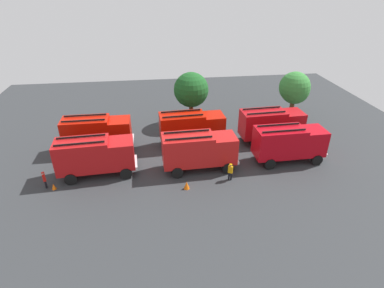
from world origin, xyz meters
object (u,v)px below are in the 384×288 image
object	(u,v)px
traffic_cone_2	(54,187)
fire_truck_1	(199,150)
firefighter_1	(44,179)
traffic_cone_0	(127,134)
fire_truck_3	(97,132)
traffic_cone_1	(187,185)
firefighter_0	(230,171)
fire_truck_0	(95,155)
tree_2	(295,90)
firefighter_3	(191,126)
tree_0	(191,90)
fire_truck_2	(289,142)
fire_truck_5	(271,124)
fire_truck_4	(192,127)
firefighter_2	(324,141)
tree_1	(295,87)

from	to	relation	value
traffic_cone_2	fire_truck_1	bearing A→B (deg)	7.08
firefighter_1	traffic_cone_0	distance (m)	11.52
firefighter_1	traffic_cone_2	xyz separation A→B (m)	(0.76, -0.37, -0.61)
fire_truck_3	traffic_cone_1	distance (m)	12.09
fire_truck_1	firefighter_0	world-z (taller)	fire_truck_1
fire_truck_0	tree_2	distance (m)	26.12
firefighter_0	firefighter_3	size ratio (longest dim) A/B	1.05
fire_truck_1	traffic_cone_2	world-z (taller)	fire_truck_1
firefighter_3	tree_0	distance (m)	4.49
fire_truck_2	tree_2	bearing A→B (deg)	63.21
fire_truck_0	traffic_cone_2	world-z (taller)	fire_truck_0
firefighter_3	traffic_cone_0	size ratio (longest dim) A/B	2.62
fire_truck_5	fire_truck_0	bearing A→B (deg)	-169.09
fire_truck_2	traffic_cone_2	xyz separation A→B (m)	(-22.37, -1.96, -1.87)
fire_truck_5	tree_2	world-z (taller)	tree_2
fire_truck_0	traffic_cone_2	distance (m)	4.46
fire_truck_4	fire_truck_5	world-z (taller)	same
firefighter_0	traffic_cone_0	size ratio (longest dim) A/B	2.76
firefighter_3	fire_truck_3	bearing A→B (deg)	109.91
firefighter_3	traffic_cone_0	bearing A→B (deg)	93.81
fire_truck_3	fire_truck_5	xyz separation A→B (m)	(19.09, -0.41, 0.00)
fire_truck_0	fire_truck_1	size ratio (longest dim) A/B	1.01
firefighter_1	traffic_cone_0	bearing A→B (deg)	-145.42
fire_truck_2	firefighter_1	distance (m)	23.21
fire_truck_4	traffic_cone_2	bearing A→B (deg)	-156.18
firefighter_3	tree_0	size ratio (longest dim) A/B	0.24
fire_truck_2	firefighter_0	bearing A→B (deg)	-160.03
fire_truck_2	tree_2	world-z (taller)	tree_2
fire_truck_3	traffic_cone_1	world-z (taller)	fire_truck_3
firefighter_2	traffic_cone_2	xyz separation A→B (m)	(-27.29, -3.85, -0.69)
firefighter_1	tree_1	bearing A→B (deg)	-176.78
traffic_cone_0	fire_truck_4	bearing A→B (deg)	-22.38
fire_truck_0	fire_truck_2	distance (m)	18.79
fire_truck_0	traffic_cone_1	size ratio (longest dim) A/B	10.09
firefighter_0	tree_2	size ratio (longest dim) A/B	0.29
firefighter_1	traffic_cone_0	world-z (taller)	firefighter_1
tree_2	traffic_cone_0	bearing A→B (deg)	-172.78
fire_truck_2	fire_truck_5	bearing A→B (deg)	91.08
fire_truck_3	fire_truck_4	world-z (taller)	same
firefighter_3	traffic_cone_1	distance (m)	11.27
fire_truck_2	firefighter_1	bearing A→B (deg)	-177.46
firefighter_1	fire_truck_4	bearing A→B (deg)	-175.77
firefighter_3	tree_0	world-z (taller)	tree_0
fire_truck_1	firefighter_3	xyz separation A→B (m)	(0.24, 8.03, -1.27)
fire_truck_4	tree_1	distance (m)	15.41
firefighter_3	fire_truck_5	bearing A→B (deg)	-105.65
firefighter_0	firefighter_1	bearing A→B (deg)	-68.92
fire_truck_0	tree_0	size ratio (longest dim) A/B	1.11
traffic_cone_0	tree_1	bearing A→B (deg)	7.56
fire_truck_1	fire_truck_2	bearing A→B (deg)	-0.07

